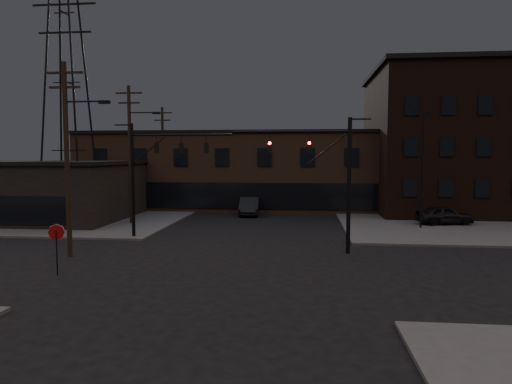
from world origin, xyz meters
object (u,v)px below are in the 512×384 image
stop_sign (56,237)px  parked_car_lot_a (444,215)px  traffic_signal_near (329,170)px  car_crossing (249,206)px  parked_car_lot_b (486,207)px  traffic_signal_far (150,167)px

stop_sign → parked_car_lot_a: bearing=37.5°
traffic_signal_near → car_crossing: 18.53m
car_crossing → parked_car_lot_b: bearing=-1.1°
stop_sign → traffic_signal_far: bearing=82.7°
parked_car_lot_a → parked_car_lot_b: size_ratio=0.88×
traffic_signal_near → traffic_signal_far: bearing=163.8°
parked_car_lot_a → car_crossing: car_crossing is taller
traffic_signal_near → car_crossing: traffic_signal_near is taller
stop_sign → parked_car_lot_a: 29.45m
parked_car_lot_b → car_crossing: car_crossing is taller
traffic_signal_near → parked_car_lot_b: 24.24m
stop_sign → car_crossing: size_ratio=0.47×
stop_sign → parked_car_lot_a: (23.36, 17.90, -0.93)m
traffic_signal_near → parked_car_lot_a: traffic_signal_near is taller
traffic_signal_far → car_crossing: size_ratio=1.53×
traffic_signal_far → stop_sign: traffic_signal_far is taller
traffic_signal_near → parked_car_lot_b: bearing=48.9°
traffic_signal_near → stop_sign: bearing=-154.1°
stop_sign → parked_car_lot_b: size_ratio=0.48×
traffic_signal_far → stop_sign: 10.55m
traffic_signal_far → parked_car_lot_b: (27.79, 14.52, -4.12)m
traffic_signal_far → car_crossing: (5.31, 13.27, -4.15)m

